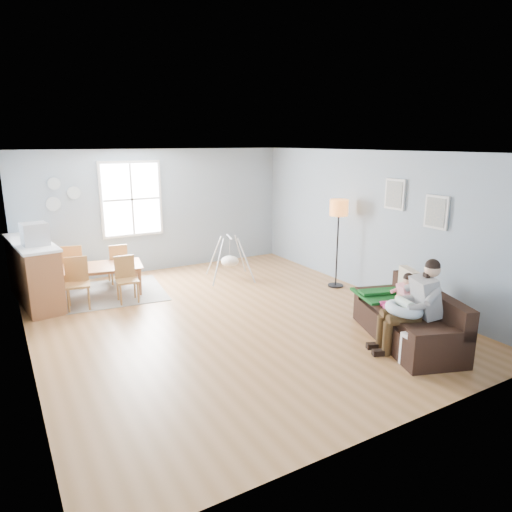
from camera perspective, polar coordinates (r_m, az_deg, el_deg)
room at (r=7.10m, az=-3.43°, el=10.62°), size 8.40×9.40×3.90m
window at (r=10.20m, az=-15.31°, el=6.86°), size 1.32×0.08×1.62m
pictures at (r=8.17m, az=19.22°, el=6.30°), size 0.05×1.34×0.74m
wall_plates at (r=9.93m, az=-23.26°, el=7.08°), size 0.67×0.02×0.66m
sofa at (r=7.09m, az=18.73°, el=-7.92°), size 1.47×2.13×0.79m
green_throw at (r=7.53m, az=15.99°, el=-4.61°), size 1.09×1.01×0.04m
beige_pillow at (r=7.47m, az=18.51°, el=-3.25°), size 0.29×0.47×0.46m
father at (r=6.66m, az=19.21°, el=-5.58°), size 1.00×0.69×1.31m
nursing_pillow at (r=6.62m, az=18.02°, el=-6.33°), size 0.70×0.69×0.21m
infant at (r=6.62m, az=17.94°, el=-5.52°), size 0.21×0.37×0.14m
toddler at (r=7.08m, az=17.73°, el=-4.53°), size 0.53×0.37×0.78m
floor_lamp at (r=9.07m, az=10.29°, el=5.05°), size 0.35×0.35×1.76m
storage_cube at (r=6.40m, az=19.83°, el=-11.07°), size 0.44×0.40×0.44m
rug at (r=9.28m, az=-18.81°, el=-4.53°), size 2.50×2.01×0.01m
dining_table at (r=9.20m, az=-18.94°, el=-2.92°), size 1.71×1.14×0.56m
chair_sw at (r=8.56m, az=-21.44°, el=-2.77°), size 0.47×0.47×0.90m
chair_se at (r=8.63m, az=-15.92°, el=-2.47°), size 0.40×0.40×0.84m
chair_nw at (r=9.67m, az=-21.90°, el=-0.95°), size 0.49×0.49×0.90m
chair_ne at (r=9.74m, az=-16.88°, el=-0.68°), size 0.38×0.38×0.83m
counter at (r=9.14m, az=-26.03°, el=-1.77°), size 0.82×2.09×1.14m
monitor at (r=8.61m, az=-25.96°, el=2.48°), size 0.45×0.43×0.38m
baby_swing at (r=9.64m, az=-3.29°, el=-0.55°), size 1.12×1.13×0.93m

